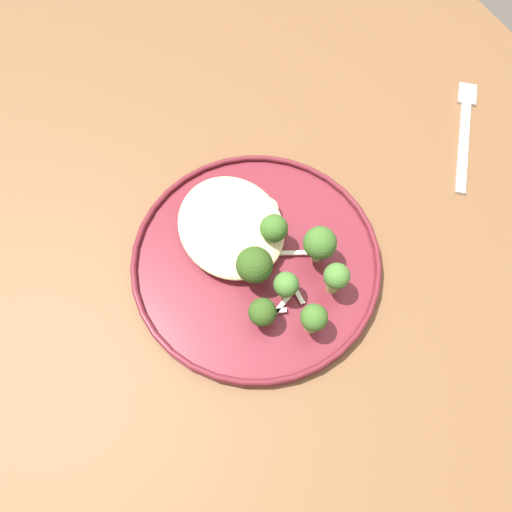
% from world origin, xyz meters
% --- Properties ---
extents(ground, '(6.00, 6.00, 0.00)m').
position_xyz_m(ground, '(0.00, 0.00, 0.00)').
color(ground, '#47423D').
extents(wooden_dining_table, '(1.40, 1.00, 0.74)m').
position_xyz_m(wooden_dining_table, '(0.00, 0.00, 0.66)').
color(wooden_dining_table, brown).
rests_on(wooden_dining_table, ground).
extents(dinner_plate, '(0.29, 0.29, 0.02)m').
position_xyz_m(dinner_plate, '(-0.02, 0.02, 0.75)').
color(dinner_plate, maroon).
rests_on(dinner_plate, wooden_dining_table).
extents(noodle_bed, '(0.14, 0.12, 0.03)m').
position_xyz_m(noodle_bed, '(0.03, 0.03, 0.76)').
color(noodle_bed, beige).
rests_on(noodle_bed, dinner_plate).
extents(seared_scallop_center_golden, '(0.02, 0.02, 0.01)m').
position_xyz_m(seared_scallop_center_golden, '(0.01, 0.07, 0.76)').
color(seared_scallop_center_golden, '#DBB77A').
rests_on(seared_scallop_center_golden, dinner_plate).
extents(seared_scallop_tilted_round, '(0.03, 0.03, 0.01)m').
position_xyz_m(seared_scallop_tilted_round, '(-0.01, 0.03, 0.76)').
color(seared_scallop_tilted_round, beige).
rests_on(seared_scallop_tilted_round, dinner_plate).
extents(seared_scallop_rear_pale, '(0.02, 0.02, 0.01)m').
position_xyz_m(seared_scallop_rear_pale, '(0.01, 0.03, 0.76)').
color(seared_scallop_rear_pale, beige).
rests_on(seared_scallop_rear_pale, dinner_plate).
extents(seared_scallop_tiny_bay, '(0.04, 0.04, 0.01)m').
position_xyz_m(seared_scallop_tiny_bay, '(0.04, 0.03, 0.76)').
color(seared_scallop_tiny_bay, beige).
rests_on(seared_scallop_tiny_bay, dinner_plate).
extents(seared_scallop_front_small, '(0.03, 0.03, 0.01)m').
position_xyz_m(seared_scallop_front_small, '(0.03, -0.02, 0.76)').
color(seared_scallop_front_small, beige).
rests_on(seared_scallop_front_small, dinner_plate).
extents(seared_scallop_large_seared, '(0.02, 0.02, 0.02)m').
position_xyz_m(seared_scallop_large_seared, '(0.01, 0.01, 0.76)').
color(seared_scallop_large_seared, '#DBB77A').
rests_on(seared_scallop_large_seared, dinner_plate).
extents(broccoli_floret_front_edge, '(0.04, 0.04, 0.06)m').
position_xyz_m(broccoli_floret_front_edge, '(-0.05, -0.04, 0.79)').
color(broccoli_floret_front_edge, '#89A356').
rests_on(broccoli_floret_front_edge, dinner_plate).
extents(broccoli_floret_beside_noodles, '(0.03, 0.03, 0.05)m').
position_xyz_m(broccoli_floret_beside_noodles, '(-0.09, -0.04, 0.78)').
color(broccoli_floret_beside_noodles, '#89A356').
rests_on(broccoli_floret_beside_noodles, dinner_plate).
extents(broccoli_floret_left_leaning, '(0.03, 0.03, 0.04)m').
position_xyz_m(broccoli_floret_left_leaning, '(-0.09, 0.05, 0.78)').
color(broccoli_floret_left_leaning, '#89A356').
rests_on(broccoli_floret_left_leaning, dinner_plate).
extents(broccoli_floret_small_sprig, '(0.04, 0.04, 0.06)m').
position_xyz_m(broccoli_floret_small_sprig, '(-0.04, 0.03, 0.78)').
color(broccoli_floret_small_sprig, '#7A994C').
rests_on(broccoli_floret_small_sprig, dinner_plate).
extents(broccoli_floret_near_rim, '(0.03, 0.03, 0.05)m').
position_xyz_m(broccoli_floret_near_rim, '(-0.01, -0.01, 0.78)').
color(broccoli_floret_near_rim, '#7A994C').
rests_on(broccoli_floret_near_rim, dinner_plate).
extents(broccoli_floret_center_pile, '(0.03, 0.03, 0.04)m').
position_xyz_m(broccoli_floret_center_pile, '(-0.07, 0.01, 0.78)').
color(broccoli_floret_center_pile, '#89A356').
rests_on(broccoli_floret_center_pile, dinner_plate).
extents(broccoli_floret_rear_charred, '(0.03, 0.03, 0.05)m').
position_xyz_m(broccoli_floret_rear_charred, '(-0.12, 0.01, 0.78)').
color(broccoli_floret_rear_charred, '#89A356').
rests_on(broccoli_floret_rear_charred, dinner_plate).
extents(onion_sliver_long_sliver, '(0.04, 0.01, 0.00)m').
position_xyz_m(onion_sliver_long_sliver, '(-0.07, -0.00, 0.75)').
color(onion_sliver_long_sliver, silver).
rests_on(onion_sliver_long_sliver, dinner_plate).
extents(onion_sliver_curled_piece, '(0.03, 0.04, 0.00)m').
position_xyz_m(onion_sliver_curled_piece, '(-0.04, -0.03, 0.75)').
color(onion_sliver_curled_piece, silver).
rests_on(onion_sliver_curled_piece, dinner_plate).
extents(onion_sliver_short_strip, '(0.03, 0.05, 0.00)m').
position_xyz_m(onion_sliver_short_strip, '(-0.08, 0.02, 0.75)').
color(onion_sliver_short_strip, silver).
rests_on(onion_sliver_short_strip, dinner_plate).
extents(onion_sliver_pale_crescent, '(0.02, 0.04, 0.00)m').
position_xyz_m(onion_sliver_pale_crescent, '(-0.08, 0.04, 0.75)').
color(onion_sliver_pale_crescent, silver).
rests_on(onion_sliver_pale_crescent, dinner_plate).
extents(dinner_fork, '(0.15, 0.14, 0.00)m').
position_xyz_m(dinner_fork, '(0.02, -0.32, 0.74)').
color(dinner_fork, silver).
rests_on(dinner_fork, wooden_dining_table).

